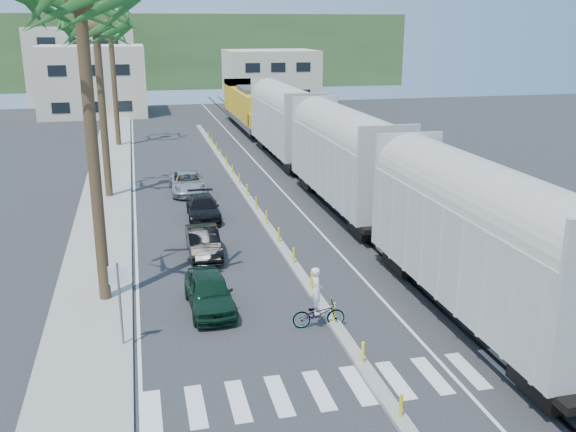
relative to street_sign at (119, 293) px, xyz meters
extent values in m
plane|color=#28282B|center=(7.30, -2.00, -1.97)|extent=(140.00, 140.00, 0.00)
cube|color=gray|center=(-1.20, 23.00, -1.90)|extent=(3.00, 90.00, 0.15)
cube|color=black|center=(11.58, 26.00, -1.94)|extent=(0.12, 100.00, 0.06)
cube|color=black|center=(13.02, 26.00, -1.94)|extent=(0.12, 100.00, 0.06)
cube|color=gray|center=(7.30, 18.00, -1.90)|extent=(0.45, 60.00, 0.15)
cylinder|color=yellow|center=(7.30, -6.00, -1.47)|extent=(0.10, 0.10, 0.70)
cylinder|color=yellow|center=(7.30, -3.00, -1.47)|extent=(0.10, 0.10, 0.70)
cylinder|color=yellow|center=(7.30, 0.00, -1.47)|extent=(0.10, 0.10, 0.70)
cylinder|color=yellow|center=(7.30, 3.00, -1.47)|extent=(0.10, 0.10, 0.70)
cylinder|color=yellow|center=(7.30, 6.00, -1.47)|extent=(0.10, 0.10, 0.70)
cylinder|color=yellow|center=(7.30, 9.00, -1.47)|extent=(0.10, 0.10, 0.70)
cylinder|color=yellow|center=(7.30, 12.00, -1.47)|extent=(0.10, 0.10, 0.70)
cylinder|color=yellow|center=(7.30, 15.00, -1.47)|extent=(0.10, 0.10, 0.70)
cylinder|color=yellow|center=(7.30, 18.00, -1.47)|extent=(0.10, 0.10, 0.70)
cylinder|color=yellow|center=(7.30, 21.00, -1.47)|extent=(0.10, 0.10, 0.70)
cylinder|color=yellow|center=(7.30, 24.00, -1.47)|extent=(0.10, 0.10, 0.70)
cylinder|color=yellow|center=(7.30, 27.00, -1.47)|extent=(0.10, 0.10, 0.70)
cylinder|color=yellow|center=(7.30, 30.00, -1.47)|extent=(0.10, 0.10, 0.70)
cylinder|color=yellow|center=(7.30, 33.00, -1.47)|extent=(0.10, 0.10, 0.70)
cylinder|color=yellow|center=(7.30, 36.00, -1.47)|extent=(0.10, 0.10, 0.70)
cylinder|color=yellow|center=(7.30, 39.00, -1.47)|extent=(0.10, 0.10, 0.70)
cube|color=silver|center=(7.30, -4.00, -1.97)|extent=(14.00, 2.20, 0.01)
cube|color=silver|center=(0.50, 23.00, -1.97)|extent=(0.12, 90.00, 0.01)
cube|color=silver|center=(9.80, 23.00, -1.97)|extent=(0.12, 90.00, 0.01)
cube|color=#ABA89C|center=(12.30, -0.85, 0.73)|extent=(3.00, 12.88, 3.40)
cylinder|color=#ABA89C|center=(12.30, -0.85, 2.43)|extent=(2.90, 12.58, 2.90)
cube|color=black|center=(12.30, -0.85, -1.47)|extent=(2.60, 12.88, 1.00)
cube|color=#ABA89C|center=(12.30, 14.15, 0.73)|extent=(3.00, 12.88, 3.40)
cylinder|color=#ABA89C|center=(12.30, 14.15, 2.43)|extent=(2.90, 12.58, 2.90)
cube|color=black|center=(12.30, 14.15, -1.47)|extent=(2.60, 12.88, 1.00)
cube|color=#ABA89C|center=(12.30, 29.15, 0.73)|extent=(3.00, 12.88, 3.40)
cylinder|color=#ABA89C|center=(12.30, 29.15, 2.43)|extent=(2.90, 12.58, 2.90)
cube|color=black|center=(12.30, 29.15, -1.47)|extent=(2.60, 12.88, 1.00)
cube|color=#4C4C4F|center=(12.30, 45.15, -0.92)|extent=(3.00, 17.00, 0.50)
cube|color=#C69413|center=(12.30, 44.15, 0.63)|extent=(2.70, 12.24, 2.60)
cube|color=#C69413|center=(12.30, 50.93, 0.93)|extent=(3.00, 3.74, 3.20)
cube|color=black|center=(12.30, 45.15, -1.52)|extent=(2.60, 13.60, 0.90)
cylinder|color=brown|center=(-0.70, 4.00, 3.53)|extent=(0.44, 0.44, 11.00)
cylinder|color=brown|center=(-1.00, 20.00, 3.03)|extent=(0.44, 0.44, 10.00)
sphere|color=#1A551F|center=(-1.00, 20.00, 8.18)|extent=(3.20, 3.20, 3.20)
cylinder|color=brown|center=(-0.70, 38.00, 4.03)|extent=(0.44, 0.44, 12.00)
sphere|color=#1A551F|center=(-0.70, 38.00, 10.18)|extent=(3.20, 3.20, 3.20)
cylinder|color=slate|center=(0.00, 0.00, -0.47)|extent=(0.08, 0.08, 3.00)
cube|color=silver|center=(0.00, 0.00, 0.63)|extent=(0.60, 0.04, 0.60)
cube|color=beige|center=(-3.70, 60.00, 2.03)|extent=(12.00, 10.00, 8.00)
cube|color=beige|center=(-5.70, 76.00, 3.03)|extent=(14.00, 12.00, 10.00)
cube|color=beige|center=(19.30, 68.00, 1.53)|extent=(12.00, 10.00, 7.00)
cube|color=#385628|center=(7.30, 98.00, 4.03)|extent=(80.00, 20.00, 12.00)
imported|color=black|center=(3.15, 2.38, -1.28)|extent=(1.89, 4.14, 1.38)
imported|color=black|center=(3.56, 8.24, -1.31)|extent=(1.41, 4.01, 1.32)
imported|color=black|center=(4.18, 14.17, -1.36)|extent=(1.94, 4.32, 1.23)
imported|color=#AAADAF|center=(3.85, 20.18, -1.31)|extent=(2.19, 4.74, 1.32)
imported|color=#9EA0A5|center=(6.73, 0.00, -1.48)|extent=(0.97, 1.97, 0.98)
imported|color=white|center=(6.63, 0.00, -0.57)|extent=(0.69, 0.51, 1.70)
camera|label=1|loc=(0.89, -19.89, 8.32)|focal=40.00mm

